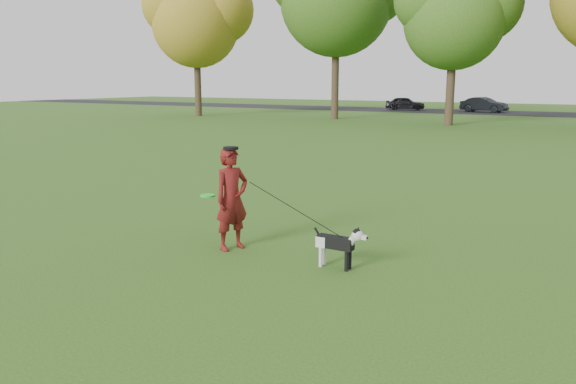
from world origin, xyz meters
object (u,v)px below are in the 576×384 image
Objects in this scene: dog at (339,242)px; car_left at (405,103)px; car_mid at (484,105)px; man at (232,199)px.

car_left reaches higher than dog.
car_left is at bearing 99.67° from car_mid.
man is 0.47× the size of car_left.
dog is at bearing -71.11° from man.
car_mid reaches higher than car_left.
car_left is at bearing 107.61° from dog.
man is 0.44× the size of car_mid.
man is at bearing -179.77° from car_left.
man is at bearing 179.62° from dog.
dog is (1.82, -0.01, -0.41)m from man.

